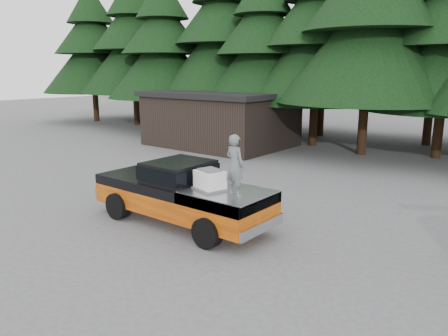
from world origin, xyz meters
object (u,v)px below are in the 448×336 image
Objects in this scene: pickup_truck at (182,202)px; man_on_bed at (235,165)px; air_compressor at (210,181)px; utility_building at (221,118)px.

man_on_bed is at bearing -5.18° from pickup_truck.
man_on_bed is at bearing 15.99° from air_compressor.
pickup_truck is 3.65× the size of man_on_bed.
air_compressor is 0.47× the size of man_on_bed.
utility_building reaches higher than air_compressor.
air_compressor is 15.12m from utility_building.
utility_building reaches higher than man_on_bed.
air_compressor is 1.03m from man_on_bed.
air_compressor is at bearing -52.13° from utility_building.
pickup_truck is at bearing -172.72° from air_compressor.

